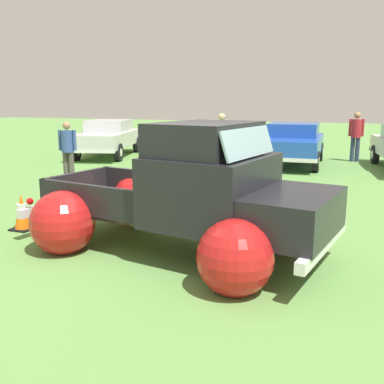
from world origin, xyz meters
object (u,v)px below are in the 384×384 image
show_car_0 (108,137)px  show_car_1 (203,137)px  lane_cone_1 (228,203)px  spectator_1 (356,133)px  spectator_2 (68,147)px  vintage_pickup_truck (195,203)px  lane_cone_0 (22,212)px  show_car_2 (293,142)px  spectator_0 (221,137)px

show_car_0 → show_car_1: (3.61, 1.12, 0.00)m
lane_cone_1 → spectator_1: bearing=77.4°
show_car_0 → lane_cone_1: show_car_0 is taller
show_car_1 → spectator_1: bearing=92.5°
show_car_1 → spectator_2: 6.50m
show_car_0 → spectator_2: bearing=5.0°
vintage_pickup_truck → lane_cone_0: (-3.24, 0.08, -0.45)m
spectator_2 → lane_cone_0: spectator_2 is taller
lane_cone_0 → show_car_0: bearing=113.0°
vintage_pickup_truck → show_car_0: size_ratio=1.00×
lane_cone_0 → show_car_2: bearing=71.5°
spectator_0 → lane_cone_1: size_ratio=2.85×
show_car_1 → spectator_2: spectator_2 is taller
lane_cone_0 → spectator_1: bearing=65.1°
spectator_0 → spectator_2: bearing=-162.2°
spectator_2 → lane_cone_0: bearing=17.8°
vintage_pickup_truck → spectator_2: 7.00m
spectator_2 → lane_cone_0: (2.19, -4.33, -0.62)m
vintage_pickup_truck → show_car_2: bearing=100.0°
show_car_0 → lane_cone_1: size_ratio=7.72×
show_car_1 → lane_cone_0: bearing=-2.5°
lane_cone_0 → spectator_2: bearing=116.8°
vintage_pickup_truck → spectator_2: vintage_pickup_truck is taller
show_car_1 → lane_cone_1: size_ratio=7.33×
spectator_2 → show_car_1: bearing=155.1°
show_car_1 → spectator_1: 5.70m
lane_cone_1 → lane_cone_0: bearing=-148.5°
vintage_pickup_truck → lane_cone_0: 3.27m
show_car_0 → lane_cone_0: size_ratio=7.72×
show_car_1 → spectator_1: (5.65, 0.71, 0.25)m
show_car_2 → spectator_0: (-2.10, -1.56, 0.25)m
vintage_pickup_truck → spectator_0: (-2.12, 8.16, 0.27)m
vintage_pickup_truck → spectator_0: bearing=114.4°
show_car_2 → spectator_1: spectator_1 is taller
show_car_0 → vintage_pickup_truck: bearing=22.7°
show_car_0 → spectator_1: spectator_1 is taller
show_car_0 → show_car_1: same height
spectator_2 → spectator_1: bearing=124.1°
show_car_1 → spectator_2: bearing=-20.6°
spectator_1 → spectator_2: (-7.43, -6.96, -0.10)m
vintage_pickup_truck → spectator_1: size_ratio=2.71×
vintage_pickup_truck → spectator_1: 11.55m
spectator_0 → show_car_1: bearing=90.8°
show_car_0 → spectator_0: 5.33m
vintage_pickup_truck → show_car_0: 11.99m
show_car_2 → spectator_2: bearing=-47.8°
spectator_1 → spectator_2: spectator_1 is taller
lane_cone_0 → vintage_pickup_truck: bearing=-1.4°
show_car_0 → spectator_2: (1.83, -5.13, 0.15)m
show_car_2 → spectator_2: size_ratio=2.73×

